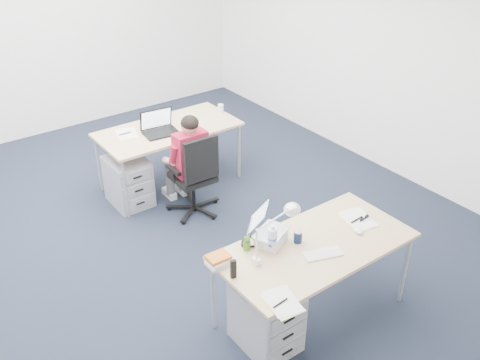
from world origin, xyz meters
The scene contains 24 objects.
floor centered at (0.00, 0.00, 0.00)m, with size 7.00×7.00×0.00m, color black.
room centered at (0.00, 0.00, 1.71)m, with size 6.02×7.02×2.80m.
desk_near centered at (0.45, -1.46, 0.68)m, with size 1.60×0.80×0.73m.
desk_far centered at (0.61, 1.16, 0.68)m, with size 1.60×0.80×0.73m.
office_chair centered at (0.51, 0.46, 0.27)m, with size 0.63×0.63×0.96m.
seated_person centered at (0.51, 0.62, 0.57)m, with size 0.35×0.61×1.13m.
drawer_pedestal_near centered at (-0.05, -1.49, 0.28)m, with size 0.40×0.50×0.55m, color #AAACB0.
drawer_pedestal_far centered at (0.01, 1.06, 0.28)m, with size 0.40×0.50×0.55m, color #AAACB0.
silver_laptop centered at (0.18, -1.24, 0.88)m, with size 0.29×0.23×0.30m, color silver, non-canonical shape.
wireless_keyboard centered at (0.41, -1.58, 0.74)m, with size 0.30×0.12×0.01m, color white.
computer_mouse centered at (0.85, -1.54, 0.75)m, with size 0.06×0.10×0.04m, color white.
headphones centered at (0.06, -1.13, 0.75)m, with size 0.19×0.15×0.03m, color black, non-canonical shape.
can_koozie centered at (0.37, -1.35, 0.78)m, with size 0.07×0.07×0.11m, color #142041.
water_bottle centered at (0.13, -1.31, 0.85)m, with size 0.07×0.07×0.23m, color silver.
bear_figurine centered at (-0.02, -1.19, 0.80)m, with size 0.07×0.05×0.13m, color #2C671B, non-canonical shape.
book_stack centered at (-0.30, -1.21, 0.77)m, with size 0.18×0.14×0.08m, color silver.
cordless_phone centered at (-0.30, -1.39, 0.81)m, with size 0.04×0.03×0.15m, color black.
papers_left centered at (-0.18, -1.81, 0.73)m, with size 0.20×0.28×0.01m, color #F4FA90.
papers_right centered at (0.98, -1.42, 0.74)m, with size 0.21×0.30×0.01m, color #F4FA90.
sunglasses centered at (1.02, -1.45, 0.74)m, with size 0.12×0.05×0.03m, color black, non-canonical shape.
desk_lamp centered at (0.06, -1.37, 0.94)m, with size 0.38×0.14×0.43m, color silver, non-canonical shape.
dark_laptop centered at (0.48, 1.07, 0.87)m, with size 0.38×0.37×0.27m, color black, non-canonical shape.
far_cup centered at (1.36, 1.18, 0.78)m, with size 0.07×0.07×0.10m, color white.
far_papers centered at (0.16, 1.28, 0.73)m, with size 0.21×0.30×0.01m, color white.
Camera 1 is at (-2.03, -3.83, 3.30)m, focal length 40.00 mm.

